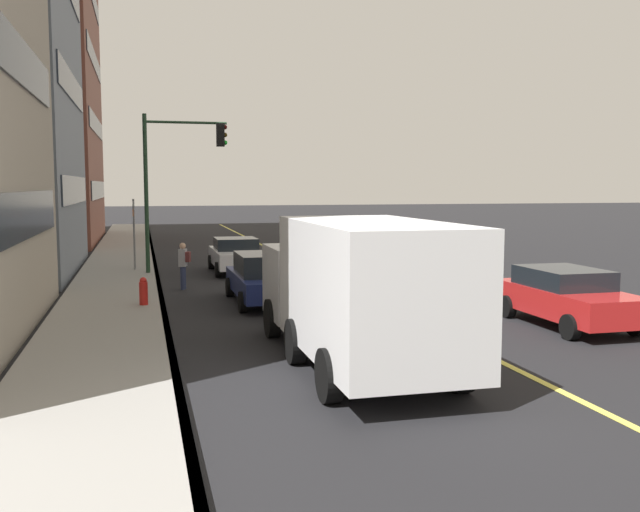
{
  "coord_description": "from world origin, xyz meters",
  "views": [
    {
      "loc": [
        -23.55,
        6.91,
        3.52
      ],
      "look_at": [
        -1.29,
        1.22,
        1.2
      ],
      "focal_mm": 39.33,
      "sensor_mm": 36.0,
      "label": 1
    }
  ],
  "objects_px": {
    "traffic_light_mast": "(175,168)",
    "street_sign_post": "(134,230)",
    "car_white": "(236,255)",
    "car_red": "(567,296)",
    "truck_white": "(358,288)",
    "fire_hydrant": "(144,294)",
    "pedestrian_with_backpack": "(184,262)",
    "car_navy": "(267,278)"
  },
  "relations": [
    {
      "from": "car_red",
      "to": "fire_hydrant",
      "type": "height_order",
      "value": "car_red"
    },
    {
      "from": "car_red",
      "to": "traffic_light_mast",
      "type": "relative_size",
      "value": 0.69
    },
    {
      "from": "car_white",
      "to": "street_sign_post",
      "type": "bearing_deg",
      "value": 78.6
    },
    {
      "from": "car_white",
      "to": "pedestrian_with_backpack",
      "type": "xyz_separation_m",
      "value": [
        -4.19,
        2.33,
        0.2
      ]
    },
    {
      "from": "car_navy",
      "to": "street_sign_post",
      "type": "distance_m",
      "value": 9.38
    },
    {
      "from": "car_white",
      "to": "truck_white",
      "type": "distance_m",
      "value": 15.39
    },
    {
      "from": "car_white",
      "to": "pedestrian_with_backpack",
      "type": "distance_m",
      "value": 4.8
    },
    {
      "from": "car_red",
      "to": "fire_hydrant",
      "type": "xyz_separation_m",
      "value": [
        4.96,
        10.31,
        -0.29
      ]
    },
    {
      "from": "pedestrian_with_backpack",
      "to": "car_red",
      "type": "bearing_deg",
      "value": -134.24
    },
    {
      "from": "car_white",
      "to": "street_sign_post",
      "type": "xyz_separation_m",
      "value": [
        0.8,
        3.99,
        1.04
      ]
    },
    {
      "from": "car_navy",
      "to": "fire_hydrant",
      "type": "distance_m",
      "value": 3.62
    },
    {
      "from": "car_red",
      "to": "street_sign_post",
      "type": "bearing_deg",
      "value": 37.73
    },
    {
      "from": "pedestrian_with_backpack",
      "to": "fire_hydrant",
      "type": "height_order",
      "value": "pedestrian_with_backpack"
    },
    {
      "from": "car_white",
      "to": "traffic_light_mast",
      "type": "relative_size",
      "value": 0.69
    },
    {
      "from": "pedestrian_with_backpack",
      "to": "street_sign_post",
      "type": "bearing_deg",
      "value": 18.31
    },
    {
      "from": "car_red",
      "to": "street_sign_post",
      "type": "distance_m",
      "value": 17.37
    },
    {
      "from": "car_white",
      "to": "traffic_light_mast",
      "type": "distance_m",
      "value": 4.23
    },
    {
      "from": "truck_white",
      "to": "street_sign_post",
      "type": "xyz_separation_m",
      "value": [
        16.17,
        4.35,
        0.21
      ]
    },
    {
      "from": "truck_white",
      "to": "street_sign_post",
      "type": "distance_m",
      "value": 16.74
    },
    {
      "from": "car_white",
      "to": "street_sign_post",
      "type": "height_order",
      "value": "street_sign_post"
    },
    {
      "from": "car_white",
      "to": "car_navy",
      "type": "xyz_separation_m",
      "value": [
        -7.67,
        0.09,
        0.05
      ]
    },
    {
      "from": "traffic_light_mast",
      "to": "street_sign_post",
      "type": "distance_m",
      "value": 3.18
    },
    {
      "from": "truck_white",
      "to": "street_sign_post",
      "type": "height_order",
      "value": "street_sign_post"
    },
    {
      "from": "street_sign_post",
      "to": "car_white",
      "type": "bearing_deg",
      "value": -101.4
    },
    {
      "from": "car_navy",
      "to": "car_red",
      "type": "bearing_deg",
      "value": -128.01
    },
    {
      "from": "truck_white",
      "to": "traffic_light_mast",
      "type": "height_order",
      "value": "traffic_light_mast"
    },
    {
      "from": "traffic_light_mast",
      "to": "car_red",
      "type": "bearing_deg",
      "value": -144.32
    },
    {
      "from": "car_navy",
      "to": "street_sign_post",
      "type": "bearing_deg",
      "value": 24.71
    },
    {
      "from": "street_sign_post",
      "to": "fire_hydrant",
      "type": "xyz_separation_m",
      "value": [
        -8.75,
        -0.3,
        -1.29
      ]
    },
    {
      "from": "fire_hydrant",
      "to": "pedestrian_with_backpack",
      "type": "bearing_deg",
      "value": -19.68
    },
    {
      "from": "car_navy",
      "to": "car_red",
      "type": "height_order",
      "value": "car_navy"
    },
    {
      "from": "truck_white",
      "to": "pedestrian_with_backpack",
      "type": "relative_size",
      "value": 4.66
    },
    {
      "from": "car_red",
      "to": "traffic_light_mast",
      "type": "bearing_deg",
      "value": 35.68
    },
    {
      "from": "street_sign_post",
      "to": "fire_hydrant",
      "type": "relative_size",
      "value": 3.18
    },
    {
      "from": "car_white",
      "to": "car_red",
      "type": "relative_size",
      "value": 1.01
    },
    {
      "from": "car_red",
      "to": "street_sign_post",
      "type": "xyz_separation_m",
      "value": [
        13.72,
        10.61,
        1.0
      ]
    },
    {
      "from": "car_red",
      "to": "pedestrian_with_backpack",
      "type": "relative_size",
      "value": 2.7
    },
    {
      "from": "truck_white",
      "to": "pedestrian_with_backpack",
      "type": "xyz_separation_m",
      "value": [
        11.18,
        2.7,
        -0.62
      ]
    },
    {
      "from": "car_navy",
      "to": "pedestrian_with_backpack",
      "type": "distance_m",
      "value": 4.15
    },
    {
      "from": "pedestrian_with_backpack",
      "to": "truck_white",
      "type": "bearing_deg",
      "value": -166.44
    },
    {
      "from": "truck_white",
      "to": "fire_hydrant",
      "type": "distance_m",
      "value": 8.51
    },
    {
      "from": "car_red",
      "to": "traffic_light_mast",
      "type": "xyz_separation_m",
      "value": [
        12.51,
        8.98,
        3.45
      ]
    }
  ]
}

